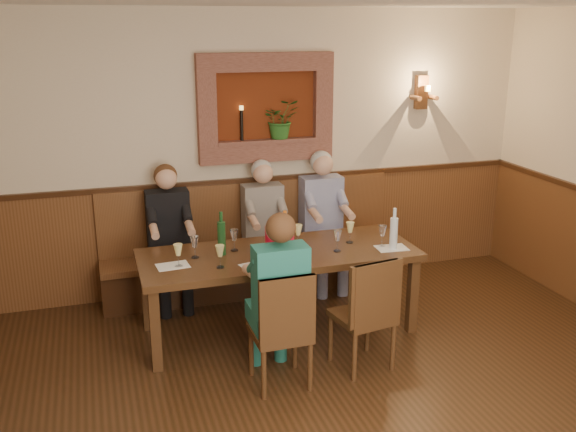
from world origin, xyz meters
name	(u,v)px	position (x,y,z in m)	size (l,w,h in m)	color
room_shell	(373,167)	(0.00, 0.00, 1.89)	(6.04, 6.04, 2.82)	beige
wainscoting	(365,376)	(0.00, 0.00, 0.59)	(6.02, 6.02, 1.15)	brown
wall_niche	(270,112)	(0.24, 2.94, 1.81)	(1.36, 0.30, 1.06)	#60230D
wall_sconce	(422,93)	(1.90, 2.93, 1.94)	(0.25, 0.20, 0.35)	brown
dining_table	(279,260)	(0.00, 1.85, 0.68)	(2.40, 0.90, 0.75)	#3A2411
bench	(253,260)	(0.00, 2.79, 0.33)	(3.00, 0.45, 1.11)	#381E0F
chair_near_left	(281,352)	(-0.24, 0.99, 0.27)	(0.42, 0.42, 0.94)	#3A2411
chair_near_right	(363,335)	(0.46, 1.05, 0.28)	(0.48, 0.48, 0.95)	#3A2411
person_bench_left	(171,250)	(-0.83, 2.69, 0.57)	(0.40, 0.49, 1.38)	black
person_bench_mid	(265,241)	(0.11, 2.69, 0.56)	(0.40, 0.49, 1.37)	#5F5857
person_bench_right	(324,233)	(0.73, 2.69, 0.59)	(0.42, 0.51, 1.42)	navy
person_chair_front	(277,312)	(-0.24, 1.07, 0.56)	(0.40, 0.49, 1.37)	#1A5C5A
spittoon_bucket	(280,243)	(-0.04, 1.69, 0.89)	(0.25, 0.25, 0.28)	red
wine_bottle_green_a	(285,236)	(0.04, 1.78, 0.91)	(0.07, 0.07, 0.39)	#19471E
wine_bottle_green_b	(222,237)	(-0.48, 1.93, 0.91)	(0.08, 0.08, 0.38)	#19471E
water_bottle	(394,233)	(0.98, 1.62, 0.90)	(0.08, 0.08, 0.37)	silver
tasting_sheet_a	(173,266)	(-0.92, 1.78, 0.75)	(0.26, 0.19, 0.00)	white
tasting_sheet_b	(293,256)	(0.08, 1.70, 0.75)	(0.26, 0.18, 0.00)	white
tasting_sheet_c	(392,248)	(0.98, 1.64, 0.75)	(0.27, 0.19, 0.00)	white
tasting_sheet_d	(257,265)	(-0.26, 1.59, 0.75)	(0.26, 0.19, 0.00)	white
wine_glass_0	(382,236)	(0.92, 1.72, 0.85)	(0.08, 0.08, 0.19)	white
wine_glass_1	(220,256)	(-0.56, 1.63, 0.85)	(0.08, 0.08, 0.19)	#E6DF89
wine_glass_2	(234,240)	(-0.36, 1.99, 0.85)	(0.08, 0.08, 0.19)	white
wine_glass_3	(337,241)	(0.49, 1.71, 0.85)	(0.08, 0.08, 0.19)	white
wine_glass_4	(350,232)	(0.68, 1.89, 0.85)	(0.08, 0.08, 0.19)	#E6DF89
wine_glass_5	(277,245)	(-0.04, 1.75, 0.85)	(0.08, 0.08, 0.19)	#E6DF89
wine_glass_6	(195,247)	(-0.72, 1.92, 0.85)	(0.08, 0.08, 0.19)	white
wine_glass_7	(178,255)	(-0.88, 1.76, 0.85)	(0.08, 0.08, 0.19)	#E6DF89
wine_glass_8	(298,235)	(0.21, 1.96, 0.85)	(0.08, 0.08, 0.19)	#E6DF89
wine_glass_9	(274,257)	(-0.14, 1.50, 0.85)	(0.08, 0.08, 0.19)	#E6DF89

